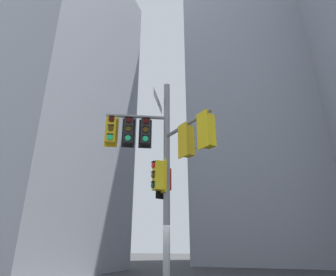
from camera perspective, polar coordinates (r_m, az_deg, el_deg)
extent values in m
cube|color=#9399A3|center=(27.06, -23.94, 7.43)|extent=(12.13, 12.13, 28.08)
cube|color=#9399A3|center=(40.37, 17.48, 8.34)|extent=(15.58, 15.58, 42.32)
cylinder|color=gray|center=(9.69, -0.28, -9.18)|extent=(0.23, 0.23, 7.84)
cylinder|color=gray|center=(10.43, -6.45, 4.41)|extent=(2.09, 1.09, 0.13)
cylinder|color=gray|center=(9.20, 3.91, 2.83)|extent=(2.07, 1.73, 0.13)
cube|color=black|center=(10.37, -4.73, 0.88)|extent=(0.45, 0.23, 1.14)
cube|color=black|center=(10.19, -4.69, 1.28)|extent=(0.45, 0.45, 1.00)
cylinder|color=#360605|center=(10.15, -4.58, 3.54)|extent=(0.21, 0.14, 0.20)
cube|color=black|center=(10.19, -4.56, 4.16)|extent=(0.23, 0.16, 0.02)
cylinder|color=#3C2C06|center=(10.01, -4.64, 1.72)|extent=(0.21, 0.14, 0.20)
cube|color=black|center=(10.05, -4.62, 2.36)|extent=(0.23, 0.16, 0.02)
cylinder|color=#19C672|center=(9.87, -4.70, -0.15)|extent=(0.21, 0.14, 0.20)
cube|color=black|center=(9.91, -4.68, 0.51)|extent=(0.23, 0.16, 0.02)
cube|color=black|center=(10.37, -8.16, 1.03)|extent=(0.45, 0.23, 1.14)
cube|color=black|center=(10.19, -8.18, 1.43)|extent=(0.45, 0.45, 1.00)
cylinder|color=#360605|center=(10.15, -8.09, 3.68)|extent=(0.21, 0.14, 0.20)
cube|color=black|center=(10.20, -8.06, 4.31)|extent=(0.23, 0.16, 0.02)
cylinder|color=#3C2C06|center=(10.01, -8.20, 1.87)|extent=(0.21, 0.14, 0.20)
cube|color=black|center=(10.05, -8.16, 2.51)|extent=(0.23, 0.16, 0.02)
cylinder|color=#19C672|center=(9.88, -8.30, 0.00)|extent=(0.21, 0.14, 0.20)
cube|color=black|center=(9.92, -8.27, 0.66)|extent=(0.23, 0.16, 0.02)
cube|color=gold|center=(10.41, -11.58, 1.17)|extent=(0.45, 0.23, 1.14)
cube|color=gold|center=(10.23, -11.66, 1.57)|extent=(0.45, 0.45, 1.00)
cylinder|color=#360605|center=(10.19, -11.59, 3.82)|extent=(0.21, 0.14, 0.20)
cube|color=black|center=(10.24, -11.55, 4.44)|extent=(0.23, 0.16, 0.02)
cylinder|color=#3C2C06|center=(10.05, -11.74, 2.01)|extent=(0.21, 0.14, 0.20)
cube|color=black|center=(10.09, -11.69, 2.65)|extent=(0.23, 0.16, 0.02)
cylinder|color=#19C672|center=(9.92, -11.89, 0.15)|extent=(0.21, 0.14, 0.20)
cube|color=black|center=(9.96, -11.84, 0.81)|extent=(0.23, 0.16, 0.02)
cube|color=gold|center=(8.87, 3.01, -0.45)|extent=(0.39, 0.33, 1.14)
cube|color=gold|center=(8.97, 4.01, -0.67)|extent=(0.48, 0.48, 1.00)
cylinder|color=#360605|center=(9.21, 4.97, 1.14)|extent=(0.19, 0.17, 0.20)
cube|color=black|center=(9.26, 4.97, 1.82)|extent=(0.22, 0.20, 0.02)
cylinder|color=yellow|center=(9.08, 5.04, -0.90)|extent=(0.19, 0.17, 0.20)
cube|color=black|center=(9.13, 5.04, -0.20)|extent=(0.22, 0.20, 0.02)
cylinder|color=#06311C|center=(8.97, 5.11, -3.00)|extent=(0.19, 0.17, 0.20)
cube|color=black|center=(9.01, 5.11, -2.28)|extent=(0.22, 0.20, 0.02)
cube|color=yellow|center=(8.10, 7.12, 1.76)|extent=(0.39, 0.33, 1.14)
cube|color=yellow|center=(8.22, 8.16, 1.48)|extent=(0.48, 0.48, 1.00)
cylinder|color=#360605|center=(8.47, 9.09, 3.39)|extent=(0.19, 0.17, 0.20)
cube|color=black|center=(8.53, 9.07, 4.11)|extent=(0.22, 0.20, 0.02)
cylinder|color=#3C2C06|center=(8.34, 9.22, 1.20)|extent=(0.19, 0.17, 0.20)
cube|color=black|center=(8.39, 9.21, 1.95)|extent=(0.22, 0.20, 0.02)
cylinder|color=#19C672|center=(8.21, 9.37, -1.06)|extent=(0.19, 0.17, 0.20)
cube|color=black|center=(8.26, 9.35, -0.28)|extent=(0.22, 0.20, 0.02)
cube|color=yellow|center=(9.68, -0.95, -7.90)|extent=(0.36, 0.37, 1.14)
cube|color=yellow|center=(9.61, -2.00, -7.78)|extent=(0.48, 0.48, 1.00)
cylinder|color=red|center=(9.62, -3.07, -5.63)|extent=(0.18, 0.19, 0.20)
cube|color=black|center=(9.65, -3.09, -4.94)|extent=(0.20, 0.21, 0.02)
cylinder|color=#3C2C06|center=(9.53, -3.11, -7.66)|extent=(0.18, 0.19, 0.20)
cube|color=black|center=(9.56, -3.13, -6.95)|extent=(0.20, 0.21, 0.02)
cylinder|color=#06311C|center=(9.46, -3.15, -9.72)|extent=(0.18, 0.19, 0.20)
cube|color=black|center=(9.48, -3.17, -9.00)|extent=(0.20, 0.21, 0.02)
cube|color=white|center=(10.88, -2.08, 7.57)|extent=(0.29, 1.62, 0.28)
cube|color=#19479E|center=(10.88, -2.08, 7.57)|extent=(0.28, 1.58, 0.24)
cube|color=red|center=(9.92, -0.91, -8.31)|extent=(0.43, 0.49, 0.80)
cube|color=white|center=(9.92, -0.91, -8.31)|extent=(0.40, 0.46, 0.76)
cube|color=black|center=(9.82, -1.09, -10.47)|extent=(0.34, 0.51, 0.72)
cube|color=white|center=(9.82, -1.09, -10.47)|extent=(0.31, 0.48, 0.68)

